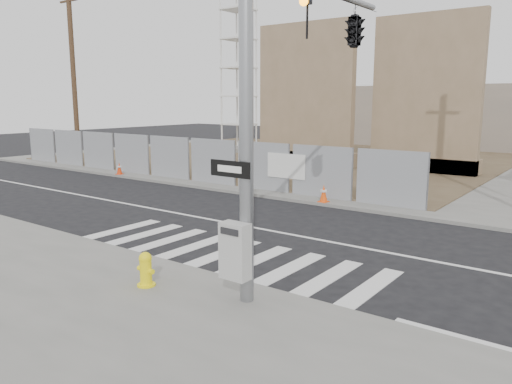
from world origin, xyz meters
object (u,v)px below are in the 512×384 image
Objects in this scene: signal_pole at (324,56)px; crane_tower at (238,26)px; traffic_cone_a at (87,160)px; traffic_cone_b at (119,168)px; traffic_cone_c at (209,174)px; traffic_cone_d at (324,194)px; fire_hydrant at (146,269)px.

crane_tower is at bearing 132.57° from signal_pole.
traffic_cone_a is (-19.43, 7.38, -4.32)m from signal_pole.
signal_pole is at bearing -47.43° from crane_tower.
traffic_cone_b is (-15.14, 6.27, -4.36)m from signal_pole.
traffic_cone_b is at bearing -167.24° from traffic_cone_c.
traffic_cone_d is at bearing 118.10° from signal_pole.
signal_pole is at bearing -36.46° from traffic_cone_c.
crane_tower is 28.52m from fire_hydrant.
traffic_cone_c is (-10.04, 7.42, -4.32)m from signal_pole.
signal_pole reaches higher than traffic_cone_b.
traffic_cone_c is (5.10, 1.16, 0.03)m from traffic_cone_b.
traffic_cone_b is 11.80m from traffic_cone_d.
signal_pole is 5.87m from fire_hydrant.
traffic_cone_a reaches higher than traffic_cone_b.
traffic_cone_b is 0.95× the size of traffic_cone_d.
fire_hydrant is (15.40, -22.43, -8.55)m from crane_tower.
crane_tower is at bearing 100.42° from traffic_cone_b.
fire_hydrant is 16.23m from traffic_cone_b.
traffic_cone_a is 4.43m from traffic_cone_b.
fire_hydrant is 9.73m from traffic_cone_d.
traffic_cone_a is at bearing 151.18° from fire_hydrant.
crane_tower is at bearing 137.91° from traffic_cone_d.
crane_tower is 25.61× the size of fire_hydrant.
crane_tower is (-17.49, 19.05, 4.24)m from signal_pole.
fire_hydrant is at bearing -55.53° from crane_tower.
traffic_cone_c is 1.06× the size of traffic_cone_d.
traffic_cone_a is 16.13m from traffic_cone_d.
traffic_cone_c is at bearing 0.22° from traffic_cone_a.
crane_tower reaches higher than signal_pole.
traffic_cone_d is (14.15, -12.78, -8.59)m from crane_tower.
traffic_cone_c is (7.45, -11.62, -8.57)m from crane_tower.
traffic_cone_b is (4.29, -1.12, -0.04)m from traffic_cone_a.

